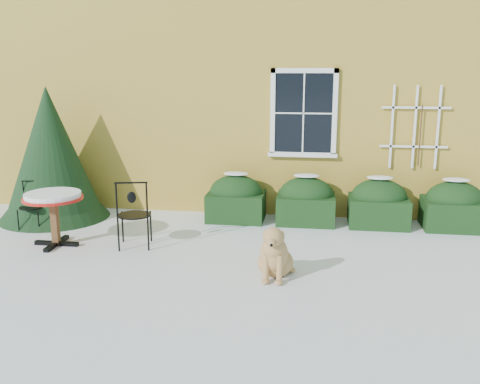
% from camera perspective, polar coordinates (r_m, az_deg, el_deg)
% --- Properties ---
extents(ground, '(80.00, 80.00, 0.00)m').
position_cam_1_polar(ground, '(7.66, -1.09, -8.26)').
color(ground, white).
rests_on(ground, ground).
extents(house, '(12.40, 8.40, 6.40)m').
position_cam_1_polar(house, '(14.09, 3.64, 14.79)').
color(house, gold).
rests_on(house, ground).
extents(hedge_row, '(4.95, 0.80, 0.91)m').
position_cam_1_polar(hedge_row, '(9.89, 10.82, -1.11)').
color(hedge_row, black).
rests_on(hedge_row, ground).
extents(evergreen_shrub, '(2.05, 2.05, 2.48)m').
position_cam_1_polar(evergreen_shrub, '(10.63, -19.46, 2.63)').
color(evergreen_shrub, black).
rests_on(evergreen_shrub, ground).
extents(bistro_table, '(0.94, 0.94, 0.87)m').
position_cam_1_polar(bistro_table, '(8.96, -19.30, -0.98)').
color(bistro_table, black).
rests_on(bistro_table, ground).
extents(patio_chair_near, '(0.59, 0.58, 1.10)m').
position_cam_1_polar(patio_chair_near, '(8.58, -11.25, -2.28)').
color(patio_chair_near, black).
rests_on(patio_chair_near, ground).
extents(patio_chair_far, '(0.43, 0.43, 0.84)m').
position_cam_1_polar(patio_chair_far, '(10.13, -21.34, -1.34)').
color(patio_chair_far, black).
rests_on(patio_chair_far, ground).
extents(dog, '(0.53, 0.87, 0.78)m').
position_cam_1_polar(dog, '(7.28, 3.71, -6.81)').
color(dog, tan).
rests_on(dog, ground).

